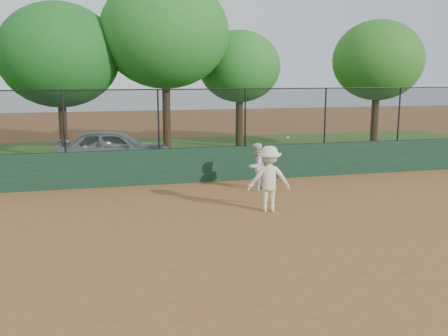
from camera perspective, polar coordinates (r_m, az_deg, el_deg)
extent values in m
plane|color=#935A2F|center=(11.45, -1.24, -8.11)|extent=(80.00, 80.00, 0.00)
cube|color=#1A3A25|center=(17.03, -5.70, 0.23)|extent=(26.00, 0.20, 1.20)
cube|color=#2E551A|center=(23.00, -7.85, 1.43)|extent=(36.00, 12.00, 0.01)
imported|color=#B8BDC3|center=(20.32, -12.44, 2.22)|extent=(4.69, 2.41, 1.53)
imported|color=silver|center=(15.99, 3.71, 0.16)|extent=(0.94, 0.92, 1.53)
imported|color=beige|center=(13.55, 5.15, -1.23)|extent=(1.25, 0.85, 1.79)
sphere|color=#C3D52F|center=(13.39, 7.30, 3.50)|extent=(0.07, 0.07, 0.07)
cube|color=black|center=(16.81, -5.81, 5.60)|extent=(26.00, 0.02, 2.00)
cylinder|color=black|center=(16.75, -5.87, 8.94)|extent=(26.00, 0.04, 0.04)
cylinder|color=black|center=(16.68, -17.84, 5.09)|extent=(0.06, 0.06, 2.00)
cylinder|color=black|center=(16.74, -7.51, 5.54)|extent=(0.06, 0.06, 2.00)
cylinder|color=black|center=(17.34, 2.44, 5.80)|extent=(0.06, 0.06, 2.00)
cylinder|color=black|center=(18.41, 11.49, 5.89)|extent=(0.06, 0.06, 2.00)
cylinder|color=black|center=(19.87, 19.37, 5.84)|extent=(0.06, 0.06, 2.00)
cylinder|color=#462D18|center=(22.72, -17.86, 4.05)|extent=(0.36, 0.36, 2.48)
ellipsoid|color=#19581B|center=(22.59, -18.34, 12.14)|extent=(5.08, 4.62, 4.39)
cylinder|color=#4A2E1A|center=(22.48, -6.56, 5.44)|extent=(0.36, 0.36, 3.27)
ellipsoid|color=#236620|center=(22.44, -6.78, 15.13)|extent=(5.58, 5.08, 4.82)
cylinder|color=#412A15|center=(24.90, 1.75, 5.10)|extent=(0.36, 0.36, 2.47)
ellipsoid|color=#246721|center=(24.78, 1.79, 11.53)|extent=(4.03, 3.66, 3.48)
cylinder|color=#412B17|center=(24.89, 16.80, 4.83)|extent=(0.36, 0.36, 2.63)
ellipsoid|color=#28601B|center=(24.78, 17.18, 11.68)|extent=(4.28, 3.89, 3.70)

